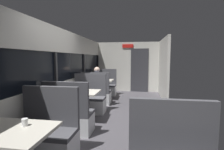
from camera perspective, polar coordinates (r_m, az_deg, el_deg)
The scene contains 14 objects.
ground_plane at distance 4.07m, azimuth 1.08°, elevation -16.89°, with size 3.30×9.20×0.02m, color #423F44.
carriage_window_panel_left at distance 4.24m, azimuth -18.72°, elevation -0.63°, with size 0.09×8.48×2.30m.
carriage_end_bulkhead at distance 7.94m, azimuth 5.75°, elevation 2.65°, with size 2.90×0.11×2.30m.
carriage_aisle_panel_right at distance 6.80m, azimuth 16.94°, elevation 2.04°, with size 0.08×2.40×2.30m, color beige.
dining_table_near_window at distance 2.35m, azimuth -30.76°, elevation -18.02°, with size 0.90×0.70×0.74m.
bench_near_window_facing_entry at distance 2.99m, azimuth -21.35°, elevation -18.88°, with size 0.95×0.50×1.10m.
dining_table_mid_window at distance 4.25m, azimuth -10.66°, elevation -6.81°, with size 0.90×0.70×0.74m.
bench_mid_window_facing_end at distance 3.71m, azimuth -14.32°, elevation -13.74°, with size 0.95×0.50×1.10m.
bench_mid_window_facing_entry at distance 4.97m, azimuth -7.84°, elevation -8.63°, with size 0.95×0.50×1.10m.
dining_table_far_window at distance 6.41m, azimuth -3.78°, elevation -2.53°, with size 0.90×0.70×0.74m.
bench_far_window_facing_end at distance 5.79m, azimuth -5.31°, elevation -6.55°, with size 0.95×0.50×1.10m.
bench_far_window_facing_entry at distance 7.13m, azimuth -2.51°, elevation -4.22°, with size 0.95×0.50×1.10m.
seated_passenger at distance 5.82m, azimuth -5.15°, elevation -4.39°, with size 0.47×0.55×1.26m.
coffee_cup_secondary at distance 2.35m, azimuth -27.45°, elevation -14.00°, with size 0.07×0.07×0.09m.
Camera 1 is at (0.52, -3.72, 1.55)m, focal length 26.99 mm.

